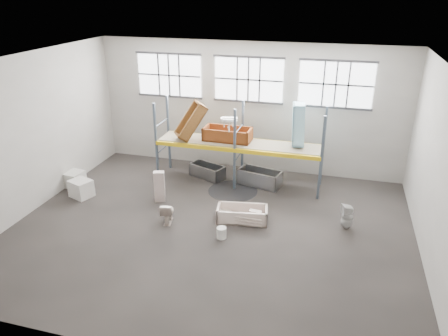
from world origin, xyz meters
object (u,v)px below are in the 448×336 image
(bathtub_beige, at_px, (242,214))
(steel_tub_left, at_px, (207,171))
(steel_tub_right, at_px, (260,177))
(bucket, at_px, (222,233))
(toilet_beige, at_px, (168,212))
(cistern_tall, at_px, (160,186))
(toilet_white, at_px, (347,216))
(carton_near, at_px, (81,188))
(rust_tub_flat, at_px, (227,134))
(blue_tub_upright, at_px, (298,124))

(bathtub_beige, distance_m, steel_tub_left, 3.57)
(steel_tub_right, relative_size, bucket, 4.61)
(toilet_beige, xyz_separation_m, cistern_tall, (-0.81, 1.26, 0.21))
(cistern_tall, xyz_separation_m, toilet_white, (6.22, -0.13, -0.15))
(bathtub_beige, relative_size, carton_near, 2.21)
(toilet_beige, height_order, steel_tub_right, toilet_beige)
(bathtub_beige, height_order, carton_near, carton_near)
(toilet_white, relative_size, steel_tub_left, 0.59)
(toilet_beige, distance_m, rust_tub_flat, 4.00)
(steel_tub_right, height_order, carton_near, carton_near)
(steel_tub_left, bearing_deg, carton_near, -143.51)
(cistern_tall, height_order, toilet_white, cistern_tall)
(cistern_tall, bearing_deg, steel_tub_right, 18.35)
(toilet_beige, distance_m, carton_near, 3.71)
(toilet_beige, bearing_deg, cistern_tall, -68.41)
(carton_near, bearing_deg, cistern_tall, 8.65)
(toilet_beige, height_order, toilet_white, toilet_white)
(blue_tub_upright, bearing_deg, steel_tub_right, -171.97)
(blue_tub_upright, bearing_deg, toilet_white, -53.00)
(bathtub_beige, distance_m, cistern_tall, 3.10)
(toilet_white, relative_size, steel_tub_right, 0.51)
(rust_tub_flat, distance_m, carton_near, 5.55)
(toilet_beige, height_order, carton_near, toilet_beige)
(toilet_beige, relative_size, steel_tub_right, 0.44)
(steel_tub_left, distance_m, blue_tub_upright, 3.98)
(toilet_beige, relative_size, bucket, 2.01)
(cistern_tall, height_order, steel_tub_left, cistern_tall)
(blue_tub_upright, height_order, carton_near, blue_tub_upright)
(bathtub_beige, relative_size, bucket, 4.66)
(cistern_tall, relative_size, blue_tub_upright, 0.74)
(steel_tub_right, bearing_deg, rust_tub_flat, 174.81)
(steel_tub_right, distance_m, blue_tub_upright, 2.46)
(steel_tub_right, bearing_deg, bucket, -95.40)
(rust_tub_flat, height_order, bucket, rust_tub_flat)
(blue_tub_upright, relative_size, bucket, 4.35)
(toilet_beige, bearing_deg, bucket, 155.65)
(steel_tub_right, relative_size, carton_near, 2.19)
(steel_tub_right, xyz_separation_m, rust_tub_flat, (-1.28, 0.12, 1.53))
(toilet_beige, distance_m, blue_tub_upright, 5.46)
(toilet_white, bearing_deg, bathtub_beige, -102.69)
(rust_tub_flat, bearing_deg, bathtub_beige, -66.32)
(steel_tub_right, distance_m, bucket, 3.93)
(toilet_white, bearing_deg, toilet_beige, -98.50)
(steel_tub_left, xyz_separation_m, blue_tub_upright, (3.35, 0.04, 2.15))
(bathtub_beige, xyz_separation_m, toilet_beige, (-2.23, -0.70, 0.11))
(cistern_tall, relative_size, rust_tub_flat, 0.62)
(bucket, bearing_deg, toilet_white, 23.93)
(cistern_tall, relative_size, bucket, 3.23)
(rust_tub_flat, bearing_deg, toilet_white, -28.98)
(toilet_white, xyz_separation_m, bucket, (-3.53, -1.57, -0.23))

